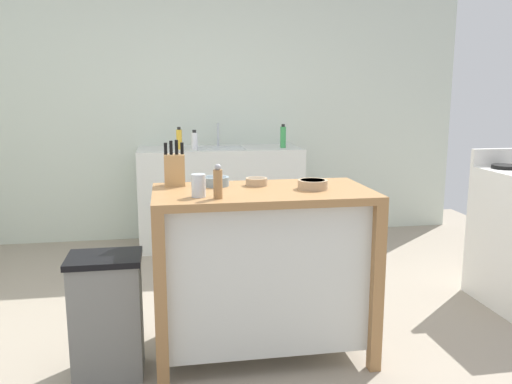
{
  "coord_description": "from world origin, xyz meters",
  "views": [
    {
      "loc": [
        -0.3,
        -2.72,
        1.42
      ],
      "look_at": [
        0.19,
        0.16,
        0.87
      ],
      "focal_mm": 37.2,
      "sensor_mm": 36.0,
      "label": 1
    }
  ],
  "objects": [
    {
      "name": "bottle_spray_cleaner",
      "position": [
        -0.17,
        2.07,
        1.01
      ],
      "size": [
        0.05,
        0.05,
        0.2
      ],
      "color": "yellow",
      "rests_on": "sink_counter"
    },
    {
      "name": "kitchen_island",
      "position": [
        0.19,
        -0.04,
        0.51
      ],
      "size": [
        1.14,
        0.61,
        0.92
      ],
      "color": "#9E7042",
      "rests_on": "ground"
    },
    {
      "name": "wall_back",
      "position": [
        0.0,
        2.5,
        1.3
      ],
      "size": [
        5.29,
        0.1,
        2.6
      ],
      "primitive_type": "cube",
      "color": "silver",
      "rests_on": "ground"
    },
    {
      "name": "pepper_grinder",
      "position": [
        -0.06,
        -0.23,
        1.0
      ],
      "size": [
        0.04,
        0.04,
        0.17
      ],
      "color": "#9E7042",
      "rests_on": "kitchen_island"
    },
    {
      "name": "bowl_ceramic_wide",
      "position": [
        -0.04,
        0.11,
        0.95
      ],
      "size": [
        0.14,
        0.14,
        0.05
      ],
      "color": "gray",
      "rests_on": "kitchen_island"
    },
    {
      "name": "drinking_cup",
      "position": [
        -0.15,
        -0.18,
        0.97
      ],
      "size": [
        0.07,
        0.07,
        0.11
      ],
      "color": "silver",
      "rests_on": "kitchen_island"
    },
    {
      "name": "bottle_dish_soap",
      "position": [
        0.77,
        2.05,
        1.01
      ],
      "size": [
        0.05,
        0.05,
        0.22
      ],
      "color": "green",
      "rests_on": "sink_counter"
    },
    {
      "name": "bottle_hand_soap",
      "position": [
        -0.04,
        2.06,
        0.99
      ],
      "size": [
        0.06,
        0.06,
        0.17
      ],
      "color": "white",
      "rests_on": "sink_counter"
    },
    {
      "name": "sink_counter",
      "position": [
        0.2,
        2.15,
        0.46
      ],
      "size": [
        1.49,
        0.6,
        0.91
      ],
      "color": "silver",
      "rests_on": "ground"
    },
    {
      "name": "bowl_stoneware_deep",
      "position": [
        0.18,
        0.09,
        0.94
      ],
      "size": [
        0.12,
        0.12,
        0.04
      ],
      "color": "tan",
      "rests_on": "kitchen_island"
    },
    {
      "name": "ground_plane",
      "position": [
        0.0,
        0.0,
        0.0
      ],
      "size": [
        6.29,
        6.29,
        0.0
      ],
      "primitive_type": "plane",
      "color": "gray",
      "rests_on": "ground"
    },
    {
      "name": "trash_bin",
      "position": [
        -0.62,
        -0.13,
        0.32
      ],
      "size": [
        0.36,
        0.28,
        0.63
      ],
      "color": "slate",
      "rests_on": "ground"
    },
    {
      "name": "sink_faucet",
      "position": [
        0.2,
        2.29,
        1.02
      ],
      "size": [
        0.02,
        0.02,
        0.22
      ],
      "color": "#B7BCC1",
      "rests_on": "sink_counter"
    },
    {
      "name": "bowl_ceramic_small",
      "position": [
        0.46,
        -0.07,
        0.95
      ],
      "size": [
        0.16,
        0.16,
        0.05
      ],
      "color": "tan",
      "rests_on": "kitchen_island"
    },
    {
      "name": "knife_block",
      "position": [
        -0.26,
        0.17,
        1.01
      ],
      "size": [
        0.11,
        0.09,
        0.25
      ],
      "color": "tan",
      "rests_on": "kitchen_island"
    }
  ]
}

